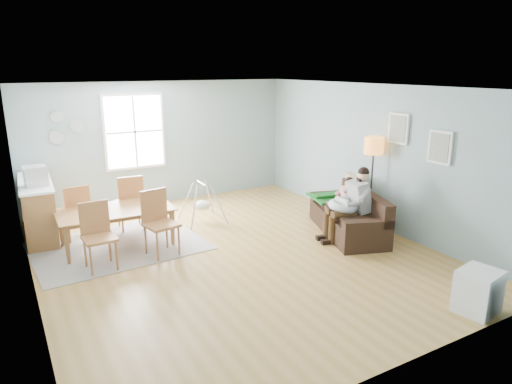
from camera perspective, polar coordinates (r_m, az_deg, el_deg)
room at (r=7.09m, az=-3.02°, el=10.70°), size 8.40×9.40×3.90m
window at (r=10.20m, az=-14.96°, el=7.29°), size 1.32×0.08×1.62m
pictures at (r=8.18m, az=19.61°, el=6.44°), size 0.05×1.34×0.74m
wall_plates at (r=9.92m, az=-22.93°, el=7.43°), size 0.67×0.02×0.66m
sofa at (r=8.64m, az=11.74°, el=-3.24°), size 1.48×2.17×0.81m
green_throw at (r=9.14m, az=9.85°, el=-0.61°), size 1.08×0.99×0.04m
beige_pillow at (r=9.05m, az=11.91°, el=0.60°), size 0.33×0.50×0.49m
father at (r=8.22m, az=11.81°, el=-1.20°), size 0.98×0.55×1.31m
nursing_pillow at (r=8.19m, az=10.79°, el=-1.74°), size 0.70×0.69×0.21m
infant at (r=8.19m, az=10.68°, el=-1.13°), size 0.13×0.36×0.13m
toddler at (r=8.67m, az=10.96°, el=-0.35°), size 0.55×0.35×0.83m
floor_lamp at (r=8.69m, az=14.47°, el=4.68°), size 0.35×0.35×1.76m
storage_cube at (r=6.49m, az=25.99°, el=-11.11°), size 0.57×0.53×0.56m
rug at (r=8.29m, az=-16.79°, el=-6.46°), size 2.90×2.28×0.01m
dining_table at (r=8.18m, az=-16.97°, el=-4.34°), size 1.91×1.09×0.66m
chair_sw at (r=7.35m, az=-19.24°, el=-4.59°), size 0.49×0.49×1.03m
chair_se at (r=7.62m, az=-12.15°, el=-3.13°), size 0.56×0.56×1.07m
chair_nw at (r=8.62m, az=-21.55°, el=-1.98°), size 0.51×0.51×1.01m
chair_ne at (r=8.84m, az=-15.42°, el=-0.80°), size 0.51×0.51×1.06m
counter at (r=9.16m, az=-25.57°, el=-1.84°), size 0.62×1.86×1.03m
monitor at (r=8.66m, az=-25.88°, el=1.83°), size 0.38×0.36×0.34m
baby_swing at (r=9.09m, az=-6.72°, el=-1.55°), size 0.83×0.84×0.81m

